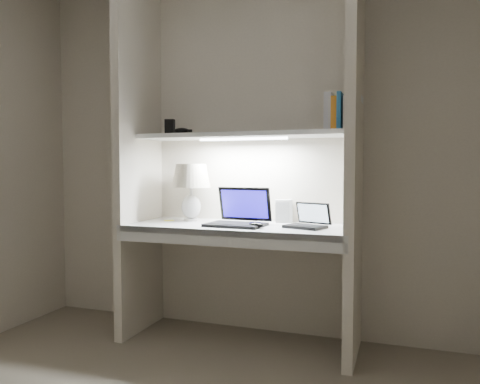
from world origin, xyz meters
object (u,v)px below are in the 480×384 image
at_px(speaker, 284,211).
at_px(laptop_main, 239,217).
at_px(table_lamp, 191,183).
at_px(book_row, 343,113).
at_px(laptop_netbook, 308,222).

bearing_deg(speaker, laptop_main, -152.55).
distance_m(table_lamp, book_row, 1.12).
bearing_deg(speaker, book_row, -32.15).
xyz_separation_m(speaker, book_row, (0.40, -0.10, 0.63)).
bearing_deg(table_lamp, laptop_netbook, -6.73).
xyz_separation_m(laptop_main, laptop_netbook, (0.44, 0.02, -0.02)).
height_order(laptop_main, speaker, laptop_main).
relative_size(laptop_main, book_row, 1.60).
distance_m(laptop_main, book_row, 0.92).
xyz_separation_m(table_lamp, laptop_main, (0.39, -0.12, -0.21)).
relative_size(table_lamp, book_row, 1.67).
height_order(laptop_main, laptop_netbook, laptop_main).
relative_size(laptop_main, laptop_netbook, 1.31).
xyz_separation_m(laptop_main, speaker, (0.24, 0.24, 0.02)).
height_order(laptop_main, book_row, book_row).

